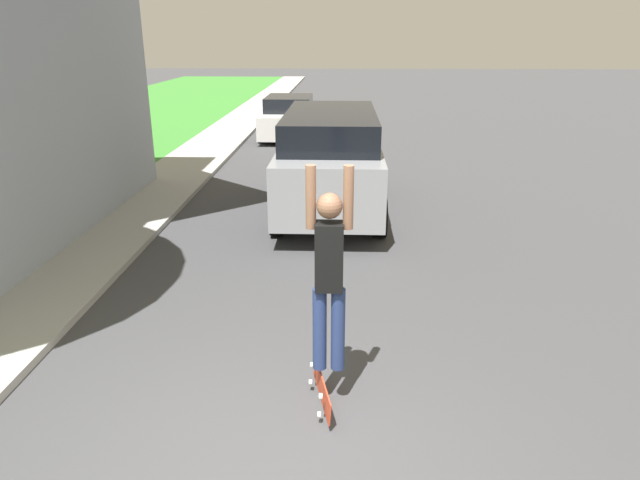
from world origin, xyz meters
The scene contains 6 objects.
ground_plane centered at (0.00, 0.00, 0.00)m, with size 120.00×120.00×0.00m, color #3D3D3F.
sidewalk centered at (-3.60, 6.00, 0.05)m, with size 1.80×80.00×0.10m.
suv_parked centered at (0.33, 7.39, 1.07)m, with size 2.04×4.98×1.96m.
car_down_street centered at (-1.30, 16.33, 0.66)m, with size 1.87×4.30×1.39m.
skateboarder centered at (0.46, 0.94, 1.39)m, with size 0.41×0.23×1.95m.
skateboard centered at (0.40, 0.85, 0.20)m, with size 0.24×0.81×0.26m.
Camera 1 is at (0.57, -3.74, 3.35)m, focal length 32.00 mm.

